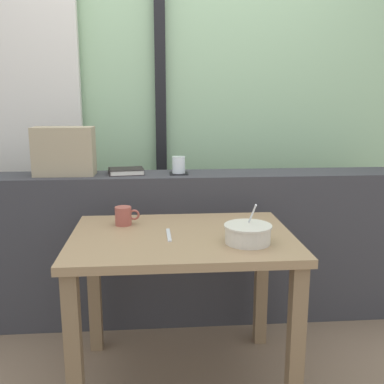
% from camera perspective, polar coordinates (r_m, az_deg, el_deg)
% --- Properties ---
extents(ground, '(8.00, 8.00, 0.00)m').
position_cam_1_polar(ground, '(2.28, -1.54, -21.92)').
color(ground, '#75604C').
extents(outdoor_backdrop, '(4.80, 0.08, 2.80)m').
position_cam_1_polar(outdoor_backdrop, '(3.07, -2.93, 14.42)').
color(outdoor_backdrop, '#9EC699').
rests_on(outdoor_backdrop, ground).
extents(curtain_left_panel, '(0.56, 0.06, 2.50)m').
position_cam_1_polar(curtain_left_panel, '(3.06, -19.26, 10.97)').
color(curtain_left_panel, silver).
rests_on(curtain_left_panel, ground).
extents(window_divider_post, '(0.07, 0.05, 2.60)m').
position_cam_1_polar(window_divider_post, '(2.99, -4.04, 12.54)').
color(window_divider_post, black).
rests_on(window_divider_post, ground).
extents(dark_console_ledge, '(2.80, 0.28, 0.86)m').
position_cam_1_polar(dark_console_ledge, '(2.58, -2.26, -7.06)').
color(dark_console_ledge, '#38383D').
rests_on(dark_console_ledge, ground).
extents(breakfast_table, '(0.95, 0.69, 0.70)m').
position_cam_1_polar(breakfast_table, '(1.97, -1.26, -8.78)').
color(breakfast_table, '#826849').
rests_on(breakfast_table, ground).
extents(coaster_square, '(0.10, 0.10, 0.00)m').
position_cam_1_polar(coaster_square, '(2.47, -1.71, 2.38)').
color(coaster_square, black).
rests_on(coaster_square, dark_console_ledge).
extents(juice_glass, '(0.07, 0.07, 0.09)m').
position_cam_1_polar(juice_glass, '(2.46, -1.72, 3.38)').
color(juice_glass, white).
rests_on(juice_glass, coaster_square).
extents(closed_book, '(0.21, 0.17, 0.03)m').
position_cam_1_polar(closed_book, '(2.49, -8.44, 2.64)').
color(closed_book, black).
rests_on(closed_book, dark_console_ledge).
extents(throw_pillow, '(0.32, 0.15, 0.26)m').
position_cam_1_polar(throw_pillow, '(2.50, -15.99, 5.01)').
color(throw_pillow, tan).
rests_on(throw_pillow, dark_console_ledge).
extents(soup_bowl, '(0.19, 0.19, 0.16)m').
position_cam_1_polar(soup_bowl, '(1.82, 7.13, -5.32)').
color(soup_bowl, beige).
rests_on(soup_bowl, breakfast_table).
extents(fork_utensil, '(0.02, 0.17, 0.01)m').
position_cam_1_polar(fork_utensil, '(1.91, -2.98, -5.49)').
color(fork_utensil, silver).
rests_on(fork_utensil, breakfast_table).
extents(ceramic_mug, '(0.11, 0.08, 0.08)m').
position_cam_1_polar(ceramic_mug, '(2.08, -8.69, -3.02)').
color(ceramic_mug, '#9E4C42').
rests_on(ceramic_mug, breakfast_table).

